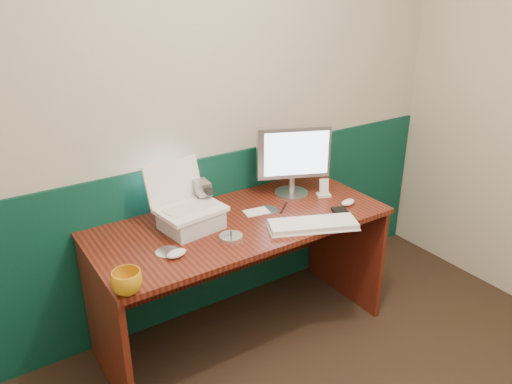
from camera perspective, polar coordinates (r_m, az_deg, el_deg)
back_wall at (r=2.78m, az=-6.80°, el=8.69°), size 3.50×0.04×2.50m
wainscot at (r=3.05m, az=-6.03°, el=-5.10°), size 3.48×0.02×1.00m
desk at (r=2.87m, az=-1.66°, el=-9.94°), size 1.60×0.70×0.75m
laptop_riser at (r=2.59m, az=-7.42°, el=-3.20°), size 0.31×0.27×0.10m
laptop at (r=2.52m, az=-7.63°, el=0.50°), size 0.35×0.29×0.27m
monitor at (r=2.91m, az=4.17°, el=3.55°), size 0.44×0.28×0.43m
keyboard at (r=2.61m, az=6.52°, el=-3.78°), size 0.48×0.32×0.03m
mouse_right at (r=2.89m, az=10.47°, el=-1.17°), size 0.11×0.08×0.03m
mouse_left at (r=2.37m, az=-9.09°, el=-6.95°), size 0.11×0.08×0.03m
mug at (r=2.14m, az=-14.54°, el=-9.94°), size 0.16×0.16×0.10m
camcorder at (r=2.70m, az=-6.14°, el=-0.84°), size 0.10×0.13×0.20m
cd_spindle at (r=2.48m, az=-2.86°, el=-5.23°), size 0.12×0.12×0.02m
cd_loose_a at (r=2.42m, az=-10.09°, el=-6.71°), size 0.11×0.11×0.00m
cd_loose_b at (r=2.79m, az=1.29°, el=-2.07°), size 0.12×0.12×0.00m
pen at (r=2.81m, az=3.18°, el=-1.78°), size 0.11×0.10×0.01m
papers at (r=2.76m, az=0.05°, el=-2.28°), size 0.15×0.11×0.00m
dock at (r=2.99m, az=7.72°, el=-0.32°), size 0.10×0.09×0.01m
music_player at (r=2.97m, az=7.78°, el=0.64°), size 0.06×0.05×0.09m
pda at (r=2.78m, az=9.76°, el=-2.37°), size 0.12×0.15×0.02m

